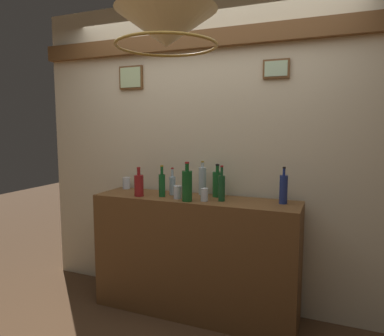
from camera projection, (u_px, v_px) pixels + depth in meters
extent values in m
cube|color=beige|center=(207.00, 153.00, 3.04)|extent=(3.27, 0.08, 2.64)
cube|color=brown|center=(205.00, 40.00, 2.87)|extent=(3.27, 0.10, 0.14)
cube|color=brown|center=(131.00, 78.00, 3.19)|extent=(0.24, 0.03, 0.21)
cube|color=#BCD399|center=(130.00, 77.00, 3.17)|extent=(0.21, 0.01, 0.18)
cube|color=brown|center=(276.00, 69.00, 2.70)|extent=(0.20, 0.03, 0.15)
cube|color=#B6D3A9|center=(276.00, 68.00, 2.68)|extent=(0.17, 0.01, 0.12)
cube|color=brown|center=(194.00, 256.00, 2.88)|extent=(1.68, 0.42, 0.98)
cylinder|color=#175826|center=(162.00, 186.00, 2.86)|extent=(0.05, 0.05, 0.19)
cylinder|color=#175826|center=(162.00, 170.00, 2.84)|extent=(0.02, 0.02, 0.06)
cylinder|color=#B7932D|center=(162.00, 166.00, 2.84)|extent=(0.03, 0.03, 0.01)
cylinder|color=navy|center=(283.00, 189.00, 2.60)|extent=(0.06, 0.06, 0.22)
cylinder|color=navy|center=(284.00, 172.00, 2.58)|extent=(0.02, 0.02, 0.05)
cylinder|color=black|center=(284.00, 168.00, 2.58)|extent=(0.02, 0.02, 0.01)
cylinder|color=#175220|center=(187.00, 186.00, 2.69)|extent=(0.08, 0.08, 0.24)
cylinder|color=#175220|center=(187.00, 167.00, 2.67)|extent=(0.03, 0.03, 0.06)
cylinder|color=maroon|center=(187.00, 163.00, 2.66)|extent=(0.03, 0.03, 0.01)
cylinder|color=maroon|center=(139.00, 186.00, 2.88)|extent=(0.08, 0.08, 0.18)
cylinder|color=maroon|center=(139.00, 172.00, 2.87)|extent=(0.03, 0.03, 0.05)
cylinder|color=maroon|center=(139.00, 168.00, 2.87)|extent=(0.03, 0.03, 0.01)
cylinder|color=#A7C2D5|center=(172.00, 186.00, 2.94)|extent=(0.05, 0.05, 0.15)
cylinder|color=#A7C2D5|center=(172.00, 173.00, 2.93)|extent=(0.02, 0.02, 0.07)
cylinder|color=maroon|center=(172.00, 168.00, 2.92)|extent=(0.02, 0.02, 0.01)
cylinder|color=#1A5825|center=(217.00, 184.00, 2.86)|extent=(0.08, 0.08, 0.21)
cylinder|color=#1A5825|center=(217.00, 169.00, 2.84)|extent=(0.03, 0.03, 0.05)
cylinder|color=black|center=(217.00, 165.00, 2.84)|extent=(0.03, 0.03, 0.01)
cylinder|color=#ADBFC4|center=(202.00, 181.00, 2.94)|extent=(0.06, 0.06, 0.23)
cylinder|color=#ADBFC4|center=(203.00, 165.00, 2.93)|extent=(0.02, 0.02, 0.04)
cylinder|color=#B7932D|center=(203.00, 162.00, 2.92)|extent=(0.03, 0.03, 0.01)
cylinder|color=#184B26|center=(222.00, 188.00, 2.69)|extent=(0.05, 0.05, 0.20)
cylinder|color=#184B26|center=(222.00, 171.00, 2.67)|extent=(0.02, 0.02, 0.07)
cylinder|color=maroon|center=(222.00, 166.00, 2.67)|extent=(0.02, 0.02, 0.01)
cylinder|color=silver|center=(178.00, 192.00, 2.78)|extent=(0.07, 0.07, 0.10)
cylinder|color=silver|center=(204.00, 195.00, 2.69)|extent=(0.06, 0.06, 0.10)
cylinder|color=silver|center=(126.00, 183.00, 3.23)|extent=(0.07, 0.07, 0.11)
cone|color=beige|center=(166.00, 28.00, 1.89)|extent=(0.56, 0.56, 0.20)
torus|color=#AD8433|center=(166.00, 46.00, 1.90)|extent=(0.57, 0.57, 0.02)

